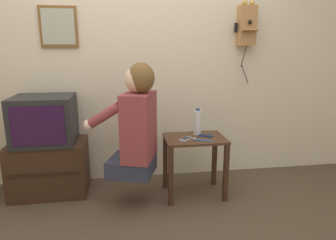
% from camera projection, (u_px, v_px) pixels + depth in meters
% --- Properties ---
extents(wall_back, '(6.80, 0.05, 2.55)m').
position_uv_depth(wall_back, '(138.00, 53.00, 2.89)').
color(wall_back, beige).
rests_on(wall_back, ground_plane).
extents(side_table, '(0.53, 0.38, 0.55)m').
position_uv_depth(side_table, '(195.00, 151.00, 2.69)').
color(side_table, '#422819').
rests_on(side_table, ground_plane).
extents(person, '(0.60, 0.52, 0.93)m').
position_uv_depth(person, '(136.00, 123.00, 2.43)').
color(person, '#2D3347').
rests_on(person, ground_plane).
extents(tv_stand, '(0.67, 0.42, 0.49)m').
position_uv_depth(tv_stand, '(50.00, 168.00, 2.76)').
color(tv_stand, '#382316').
rests_on(tv_stand, ground_plane).
extents(television, '(0.51, 0.44, 0.42)m').
position_uv_depth(television, '(44.00, 120.00, 2.64)').
color(television, '#232326').
rests_on(television, tv_stand).
extents(wall_phone_antique, '(0.21, 0.18, 0.79)m').
position_uv_depth(wall_phone_antique, '(247.00, 25.00, 2.90)').
color(wall_phone_antique, '#AD7A47').
extents(framed_picture, '(0.33, 0.03, 0.36)m').
position_uv_depth(framed_picture, '(59.00, 27.00, 2.70)').
color(framed_picture, brown).
extents(cell_phone_held, '(0.13, 0.13, 0.01)m').
position_uv_depth(cell_phone_held, '(186.00, 139.00, 2.59)').
color(cell_phone_held, silver).
rests_on(cell_phone_held, side_table).
extents(cell_phone_spare, '(0.14, 0.12, 0.01)m').
position_uv_depth(cell_phone_spare, '(206.00, 136.00, 2.69)').
color(cell_phone_spare, navy).
rests_on(cell_phone_spare, side_table).
extents(water_bottle, '(0.07, 0.07, 0.24)m').
position_uv_depth(water_bottle, '(197.00, 122.00, 2.72)').
color(water_bottle, silver).
rests_on(water_bottle, side_table).
extents(toothbrush, '(0.16, 0.07, 0.02)m').
position_uv_depth(toothbrush, '(201.00, 140.00, 2.56)').
color(toothbrush, '#338CD8').
rests_on(toothbrush, side_table).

